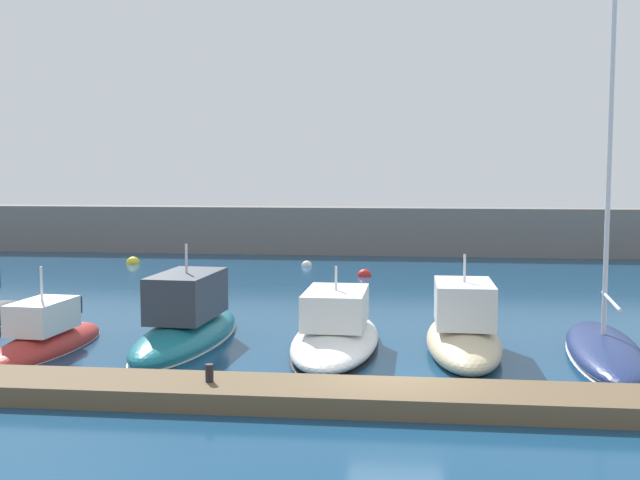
{
  "coord_description": "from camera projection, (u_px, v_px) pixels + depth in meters",
  "views": [
    {
      "loc": [
        0.31,
        -19.73,
        5.7
      ],
      "look_at": [
        -2.65,
        6.03,
        3.32
      ],
      "focal_mm": 44.03,
      "sensor_mm": 36.0,
      "label": 1
    }
  ],
  "objects": [
    {
      "name": "motorboat_sand_fifth",
      "position": [
        463.0,
        330.0,
        24.43
      ],
      "size": [
        2.28,
        7.26,
        3.32
      ],
      "rotation": [
        0.0,
        0.0,
        1.57
      ],
      "color": "beige",
      "rests_on": "ground_plane"
    },
    {
      "name": "mooring_buoy_yellow",
      "position": [
        133.0,
        263.0,
        47.11
      ],
      "size": [
        0.83,
        0.83,
        0.83
      ],
      "primitive_type": "sphere",
      "color": "yellow",
      "rests_on": "ground_plane"
    },
    {
      "name": "breakwater_seawall",
      "position": [
        405.0,
        231.0,
        51.78
      ],
      "size": [
        108.0,
        2.25,
        3.13
      ],
      "primitive_type": "cube",
      "color": "slate",
      "rests_on": "ground_plane"
    },
    {
      "name": "mooring_buoy_white",
      "position": [
        307.0,
        266.0,
        45.84
      ],
      "size": [
        0.64,
        0.64,
        0.64
      ],
      "primitive_type": "sphere",
      "color": "white",
      "rests_on": "ground_plane"
    },
    {
      "name": "ground_plane",
      "position": [
        396.0,
        391.0,
        20.07
      ],
      "size": [
        120.0,
        120.0,
        0.0
      ],
      "primitive_type": "plane",
      "color": "navy"
    },
    {
      "name": "motorboat_red_second",
      "position": [
        46.0,
        340.0,
        24.57
      ],
      "size": [
        2.31,
        6.26,
        3.1
      ],
      "rotation": [
        0.0,
        0.0,
        1.5
      ],
      "color": "#B72D28",
      "rests_on": "ground_plane"
    },
    {
      "name": "motorboat_white_fourth",
      "position": [
        336.0,
        333.0,
        24.82
      ],
      "size": [
        2.78,
        7.95,
        2.86
      ],
      "rotation": [
        0.0,
        0.0,
        1.56
      ],
      "color": "white",
      "rests_on": "ground_plane"
    },
    {
      "name": "motorboat_teal_third",
      "position": [
        187.0,
        324.0,
        25.64
      ],
      "size": [
        2.82,
        8.11,
        3.62
      ],
      "rotation": [
        0.0,
        0.0,
        1.51
      ],
      "color": "#19707F",
      "rests_on": "ground_plane"
    },
    {
      "name": "dock_pier",
      "position": [
        395.0,
        398.0,
        18.68
      ],
      "size": [
        37.03,
        2.1,
        0.49
      ],
      "primitive_type": "cube",
      "color": "brown",
      "rests_on": "ground_plane"
    },
    {
      "name": "sailboat_navy_sixth",
      "position": [
        604.0,
        348.0,
        23.66
      ],
      "size": [
        2.87,
        8.4,
        12.81
      ],
      "rotation": [
        0.0,
        0.0,
        1.48
      ],
      "color": "navy",
      "rests_on": "ground_plane"
    },
    {
      "name": "mooring_buoy_red",
      "position": [
        364.0,
        276.0,
        41.55
      ],
      "size": [
        0.75,
        0.75,
        0.75
      ],
      "primitive_type": "sphere",
      "color": "red",
      "rests_on": "ground_plane"
    },
    {
      "name": "dock_bollard",
      "position": [
        209.0,
        373.0,
        19.16
      ],
      "size": [
        0.2,
        0.2,
        0.44
      ],
      "primitive_type": "cylinder",
      "color": "black",
      "rests_on": "dock_pier"
    }
  ]
}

